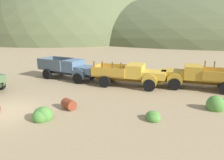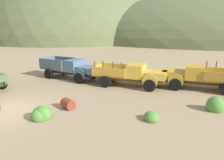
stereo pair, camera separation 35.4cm
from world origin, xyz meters
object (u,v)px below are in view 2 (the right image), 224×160
at_px(truck_mustard, 195,77).
at_px(oil_drum_by_truck, 68,104).
at_px(truck_faded_yellow, 135,75).
at_px(truck_chalk_blue, 73,69).

bearing_deg(truck_mustard, oil_drum_by_truck, 45.05).
relative_size(truck_faded_yellow, oil_drum_by_truck, 5.99).
xyz_separation_m(truck_chalk_blue, truck_mustard, (10.81, -0.99, -0.02)).
xyz_separation_m(truck_chalk_blue, truck_faded_yellow, (6.00, -1.32, -0.01)).
bearing_deg(oil_drum_by_truck, truck_faded_yellow, 60.14).
bearing_deg(oil_drum_by_truck, truck_mustard, 37.31).
xyz_separation_m(truck_faded_yellow, truck_mustard, (4.81, 0.33, -0.00)).
distance_m(truck_chalk_blue, oil_drum_by_truck, 7.73).
bearing_deg(oil_drum_by_truck, truck_chalk_blue, 109.72).
relative_size(truck_chalk_blue, truck_mustard, 1.04).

